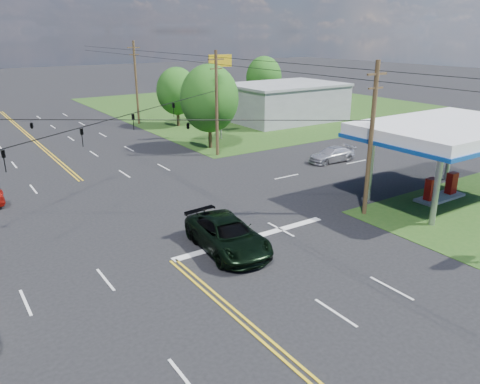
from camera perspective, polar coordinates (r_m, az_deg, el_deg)
ground at (r=31.09m, az=-14.70°, el=-2.45°), size 280.00×280.00×0.00m
grass_ne at (r=74.95m, az=2.56°, el=10.51°), size 46.00×48.00×0.03m
stop_bar at (r=26.54m, az=1.59°, el=-5.58°), size 10.00×0.50×0.02m
retail_ne at (r=62.22m, az=5.48°, el=10.75°), size 14.00×10.00×4.40m
gas_canopy at (r=34.16m, az=24.15°, el=6.68°), size 12.20×8.20×5.35m
pole_se at (r=29.52m, az=15.68°, el=6.33°), size 1.60×0.28×9.50m
pole_ne at (r=43.19m, az=-2.87°, el=10.83°), size 1.60×0.28×9.50m
pole_right_far at (r=60.12m, az=-12.55°, el=12.96°), size 1.60×0.28×10.00m
span_wire_signals at (r=29.50m, az=-15.67°, el=8.46°), size 26.00×18.00×1.13m
power_lines at (r=27.28m, az=-14.76°, el=13.27°), size 26.04×100.00×0.64m
tree_right_a at (r=46.25m, az=-3.75°, el=11.30°), size 5.70×5.70×8.18m
tree_right_b at (r=58.00m, az=-7.69°, el=12.08°), size 4.94×4.94×7.09m
tree_far_r at (r=72.23m, az=2.92°, el=13.82°), size 5.32×5.32×7.63m
pickup_dkgreen at (r=24.79m, az=-1.50°, el=-5.27°), size 3.44×6.36×1.70m
suv_black at (r=24.81m, az=-1.50°, el=-5.36°), size 2.72×5.71×1.61m
sedan_far at (r=42.48m, az=11.12°, el=4.49°), size 4.56×2.03×1.30m
polesign_ne at (r=49.96m, az=-2.42°, el=14.30°), size 2.40×0.86×8.79m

